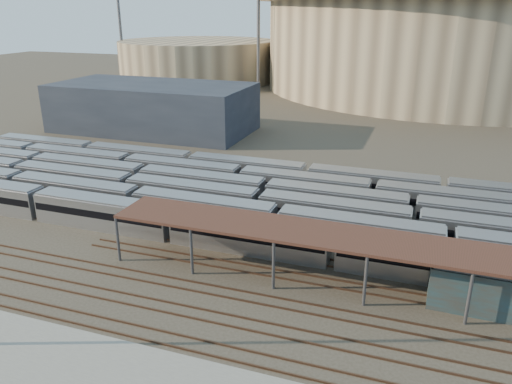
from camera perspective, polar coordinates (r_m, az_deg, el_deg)
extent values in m
plane|color=#383026|center=(50.85, -8.50, -9.78)|extent=(420.00, 420.00, 0.00)
cube|color=gray|center=(43.46, -24.33, -17.29)|extent=(50.00, 9.00, 0.20)
cube|color=#B1B2B6|center=(58.55, -9.55, -3.63)|extent=(112.00, 2.90, 3.60)
cube|color=#B1B2B6|center=(57.97, 2.40, -3.60)|extent=(112.00, 2.90, 3.60)
cube|color=#B1B2B6|center=(62.68, 0.34, -1.67)|extent=(112.00, 2.90, 3.60)
cube|color=#B1B2B6|center=(66.55, 1.07, -0.33)|extent=(112.00, 2.90, 3.60)
cube|color=#B1B2B6|center=(71.91, -1.81, 1.28)|extent=(112.00, 2.90, 3.60)
cube|color=#B1B2B6|center=(73.25, 5.79, 1.55)|extent=(112.00, 2.90, 3.60)
cylinder|color=#4F4F54|center=(54.52, -15.52, -5.20)|extent=(0.30, 0.30, 5.00)
cylinder|color=#4F4F54|center=(58.57, -12.58, -3.09)|extent=(0.30, 0.30, 5.00)
cylinder|color=#4F4F54|center=(50.42, -7.39, -6.76)|extent=(0.30, 0.30, 5.00)
cylinder|color=#4F4F54|center=(54.78, -4.88, -4.35)|extent=(0.30, 0.30, 5.00)
cylinder|color=#4F4F54|center=(47.53, 2.01, -8.38)|extent=(0.30, 0.30, 5.00)
cylinder|color=#4F4F54|center=(52.14, 3.80, -5.67)|extent=(0.30, 0.30, 5.00)
cylinder|color=#4F4F54|center=(46.08, 12.39, -9.90)|extent=(0.30, 0.30, 5.00)
cylinder|color=#4F4F54|center=(50.81, 13.21, -6.94)|extent=(0.30, 0.30, 5.00)
cylinder|color=#4F4F54|center=(46.20, 23.16, -11.13)|extent=(0.30, 0.30, 5.00)
cylinder|color=#4F4F54|center=(50.92, 22.89, -8.05)|extent=(0.30, 0.30, 5.00)
cube|color=#3A2117|center=(47.09, 18.26, -6.15)|extent=(60.00, 6.00, 0.30)
cube|color=#4C3323|center=(49.49, -9.45, -10.64)|extent=(170.00, 0.12, 0.18)
cube|color=#4C3323|center=(50.61, -8.64, -9.83)|extent=(170.00, 0.12, 0.18)
cube|color=#4C3323|center=(46.59, -11.84, -12.97)|extent=(170.00, 0.12, 0.18)
cube|color=#4C3323|center=(47.66, -10.90, -12.06)|extent=(170.00, 0.12, 0.18)
cube|color=#4C3323|center=(43.87, -14.58, -15.57)|extent=(170.00, 0.12, 0.18)
cube|color=#4C3323|center=(44.87, -13.50, -14.56)|extent=(170.00, 0.12, 0.18)
cylinder|color=tan|center=(178.90, 21.27, 15.49)|extent=(116.00, 116.00, 28.00)
cylinder|color=tan|center=(188.02, -6.62, 14.72)|extent=(56.00, 56.00, 14.00)
cube|color=#1E232D|center=(111.07, -11.70, 9.46)|extent=(42.00, 20.00, 10.00)
cylinder|color=#4F4F54|center=(157.31, 0.27, 17.76)|extent=(1.00, 1.00, 36.00)
cylinder|color=#4F4F54|center=(191.03, -15.24, 17.57)|extent=(1.00, 1.00, 36.00)
cylinder|color=#4F4F54|center=(201.10, 10.89, 18.01)|extent=(1.00, 1.00, 36.00)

